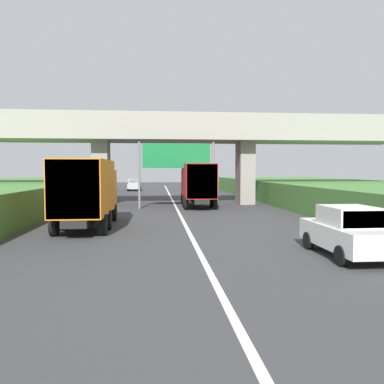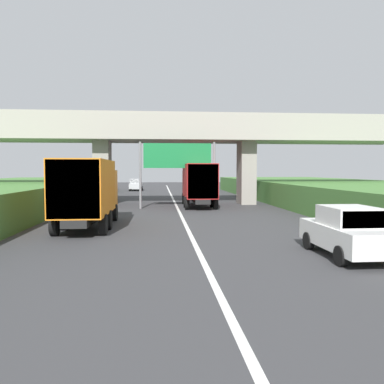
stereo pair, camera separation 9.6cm
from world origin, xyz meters
name	(u,v)px [view 1 (the left image)]	position (x,y,z in m)	size (l,w,h in m)	color
lane_centre_stripe	(180,214)	(0.00, 29.60, 0.00)	(0.20, 99.20, 0.01)	white
overpass_bridge	(174,138)	(0.00, 37.00, 5.72)	(40.00, 4.80, 7.62)	#9E998E
overhead_highway_sign	(176,160)	(0.00, 33.46, 3.75)	(5.88, 0.18, 5.12)	slate
speed_limit_sign	(53,196)	(-7.40, 26.25, 1.48)	(0.60, 0.08, 2.23)	slate
truck_red	(197,183)	(1.73, 34.60, 1.93)	(2.44, 7.30, 3.44)	black
truck_orange	(88,190)	(-4.99, 23.69, 1.93)	(2.44, 7.30, 3.44)	black
car_white	(348,232)	(4.93, 16.34, 0.86)	(1.86, 4.10, 1.72)	silver
car_silver	(134,185)	(-4.82, 60.17, 0.86)	(1.86, 4.10, 1.72)	#B2B5B7
construction_barrel_3	(383,240)	(6.47, 16.80, 0.46)	(0.57, 0.57, 0.90)	orange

